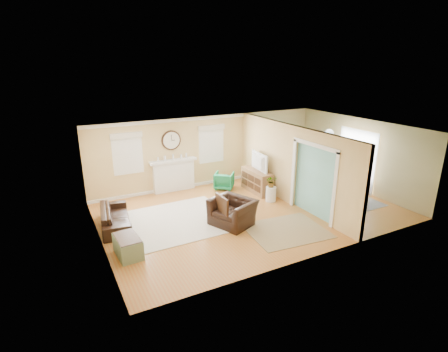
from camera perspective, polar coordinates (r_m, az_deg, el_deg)
The scene contains 29 objects.
floor at distance 11.08m, azimuth 4.41°, elevation -5.73°, with size 9.00×9.00×0.00m, color #AC5C26.
wall_back at distance 13.15m, azimuth -2.37°, elevation 4.19°, with size 9.00×0.02×2.60m, color tan.
wall_front at distance 8.39m, azimuth 15.52°, elevation -4.82°, with size 9.00×0.02×2.60m, color tan.
wall_left at distance 9.17m, azimuth -20.06°, elevation -3.28°, with size 0.02×6.00×2.60m, color tan.
wall_right at distance 13.48m, azimuth 21.06°, elevation 3.32°, with size 0.02×6.00×2.60m, color tan.
ceiling at distance 10.30m, azimuth 4.76°, elevation 7.60°, with size 9.00×6.00×0.02m, color white.
partition at distance 11.66m, azimuth 10.17°, elevation 2.36°, with size 0.17×6.00×2.60m.
fireplace at distance 12.70m, azimuth -8.22°, elevation 0.19°, with size 1.70×0.30×1.17m.
wall_clock at distance 12.45m, azimuth -8.62°, elevation 5.79°, with size 0.70×0.07×0.70m.
window_left at distance 12.08m, azimuth -15.51°, elevation 4.01°, with size 1.05×0.13×1.42m.
window_right at distance 13.05m, azimuth -2.10°, elevation 5.70°, with size 1.05×0.13×1.42m.
french_doors at distance 13.50m, azimuth 20.83°, elevation 2.48°, with size 0.06×1.70×2.20m.
pendant at distance 12.22m, azimuth 16.80°, elevation 6.67°, with size 0.30×0.30×0.55m.
rug_cream at distance 10.46m, azimuth -7.95°, elevation -7.31°, with size 3.22×2.79×0.02m, color silver.
rug_jute at distance 9.99m, azimuth 10.15°, elevation -8.76°, with size 2.12×1.74×0.01m, color #967857.
rug_grey at distance 12.67m, azimuth 17.21°, elevation -3.34°, with size 2.24×2.80×0.01m, color slate.
sofa at distance 10.44m, azimuth -17.34°, elevation -6.42°, with size 1.94×0.76×0.57m, color black.
eames_chair at distance 10.06m, azimuth 1.41°, elevation -5.89°, with size 1.16×1.02×0.76m, color black.
green_chair at distance 12.86m, azimuth 0.02°, elevation -0.74°, with size 0.66×0.67×0.61m, color #177E46.
trunk at distance 8.89m, azimuth -15.42°, elevation -11.00°, with size 0.58×0.89×0.50m.
credenza at distance 12.58m, azimuth 5.34°, elevation -0.81°, with size 0.48×1.42×0.80m.
tv at distance 12.36m, azimuth 5.36°, elevation 2.33°, with size 1.11×0.15×0.64m, color black.
garden_stool at distance 11.83m, azimuth 7.65°, elevation -2.93°, with size 0.34×0.34×0.50m, color white.
potted_plant at distance 11.68m, azimuth 7.75°, elevation -0.86°, with size 0.36×0.31×0.40m, color #337F33.
dining_table at distance 12.56m, azimuth 17.36°, elevation -1.90°, with size 1.96×1.09×0.69m, color #3F2A18.
dining_chair_n at distance 13.23m, azimuth 13.82°, elevation 0.53°, with size 0.51×0.51×0.99m.
dining_chair_s at distance 11.82m, azimuth 20.85°, elevation -2.28°, with size 0.54×0.54×1.00m.
dining_chair_w at distance 12.03m, azimuth 14.91°, elevation -1.25°, with size 0.56×0.56×1.02m.
dining_chair_e at distance 12.99m, azimuth 19.26°, elevation -0.35°, with size 0.52×0.52×0.98m.
Camera 1 is at (-5.42, -8.55, 4.50)m, focal length 28.00 mm.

